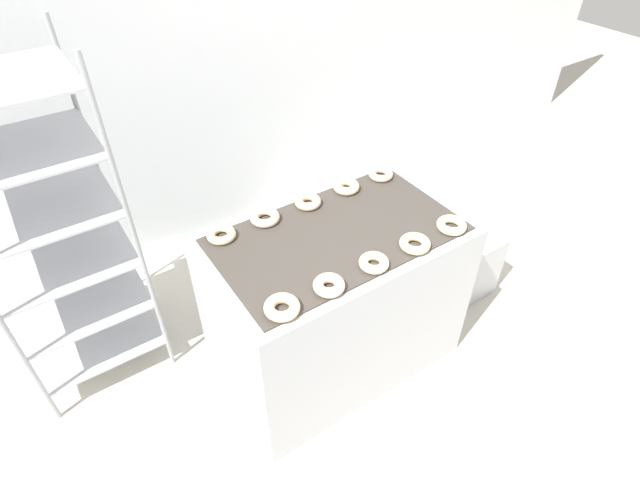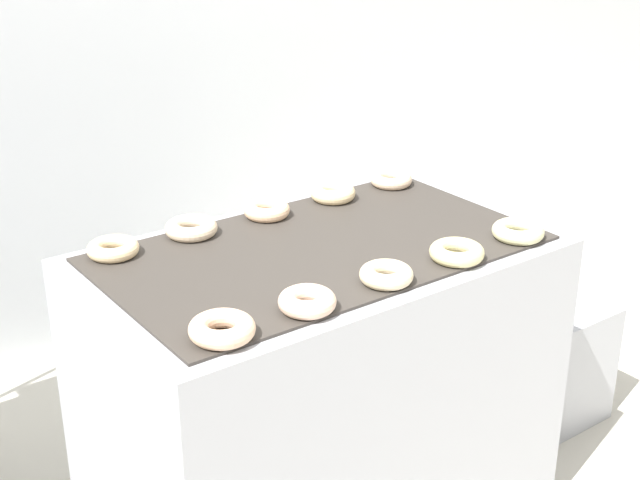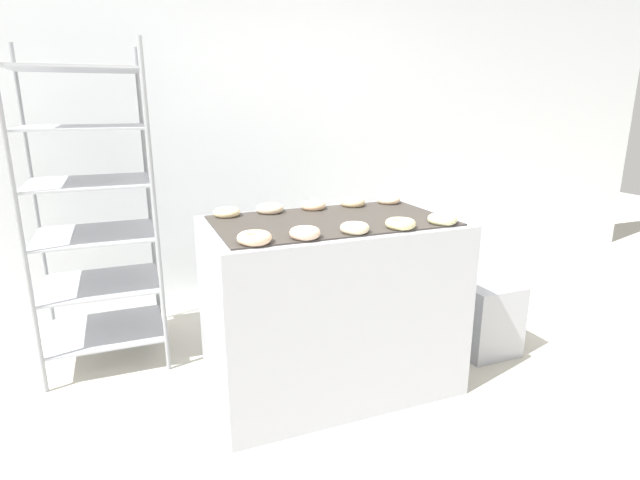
% 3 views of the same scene
% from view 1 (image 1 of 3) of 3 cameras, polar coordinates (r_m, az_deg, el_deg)
% --- Properties ---
extents(ground_plane, '(14.00, 14.00, 0.00)m').
position_cam_1_polar(ground_plane, '(2.78, 9.59, -21.30)').
color(ground_plane, beige).
extents(wall_back, '(8.00, 0.05, 2.80)m').
position_cam_1_polar(wall_back, '(3.33, -13.95, 21.10)').
color(wall_back, silver).
rests_on(wall_back, ground_plane).
extents(fryer_machine, '(1.26, 0.75, 0.92)m').
position_cam_1_polar(fryer_machine, '(2.68, 1.80, -6.91)').
color(fryer_machine, '#A8AAB2').
rests_on(fryer_machine, ground_plane).
extents(baking_rack_cart, '(0.65, 0.58, 1.80)m').
position_cam_1_polar(baking_rack_cart, '(2.69, -28.28, 0.58)').
color(baking_rack_cart, gray).
rests_on(baking_rack_cart, ground_plane).
extents(glaze_bin, '(0.34, 0.33, 0.44)m').
position_cam_1_polar(glaze_bin, '(3.38, 16.25, -2.53)').
color(glaze_bin, '#A8AAB2').
rests_on(glaze_bin, ground_plane).
extents(donut_near_leftmost, '(0.15, 0.15, 0.05)m').
position_cam_1_polar(donut_near_leftmost, '(2.00, -4.37, -7.67)').
color(donut_near_leftmost, beige).
rests_on(donut_near_leftmost, fryer_machine).
extents(donut_near_left, '(0.14, 0.14, 0.05)m').
position_cam_1_polar(donut_near_left, '(2.08, 1.03, -5.19)').
color(donut_near_left, beige).
rests_on(donut_near_left, fryer_machine).
extents(donut_near_center, '(0.13, 0.13, 0.04)m').
position_cam_1_polar(donut_near_center, '(2.19, 6.20, -2.58)').
color(donut_near_center, beige).
rests_on(donut_near_center, fryer_machine).
extents(donut_near_right, '(0.14, 0.14, 0.04)m').
position_cam_1_polar(donut_near_right, '(2.32, 10.80, -0.41)').
color(donut_near_right, beige).
rests_on(donut_near_right, fryer_machine).
extents(donut_near_rightmost, '(0.14, 0.14, 0.04)m').
position_cam_1_polar(donut_near_rightmost, '(2.46, 14.81, 1.65)').
color(donut_near_rightmost, beige).
rests_on(donut_near_rightmost, fryer_machine).
extents(donut_far_leftmost, '(0.14, 0.14, 0.04)m').
position_cam_1_polar(donut_far_leftmost, '(2.37, -11.22, 0.62)').
color(donut_far_leftmost, beige).
rests_on(donut_far_leftmost, fryer_machine).
extents(donut_far_left, '(0.15, 0.15, 0.04)m').
position_cam_1_polar(donut_far_left, '(2.44, -6.33, 2.60)').
color(donut_far_left, beige).
rests_on(donut_far_left, fryer_machine).
extents(donut_far_center, '(0.14, 0.14, 0.04)m').
position_cam_1_polar(donut_far_center, '(2.54, -1.40, 4.42)').
color(donut_far_center, beige).
rests_on(donut_far_center, fryer_machine).
extents(donut_far_right, '(0.14, 0.14, 0.05)m').
position_cam_1_polar(donut_far_right, '(2.65, 3.03, 6.13)').
color(donut_far_right, beige).
rests_on(donut_far_right, fryer_machine).
extents(donut_far_rightmost, '(0.13, 0.13, 0.04)m').
position_cam_1_polar(donut_far_rightmost, '(2.77, 6.96, 7.49)').
color(donut_far_rightmost, beige).
rests_on(donut_far_rightmost, fryer_machine).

